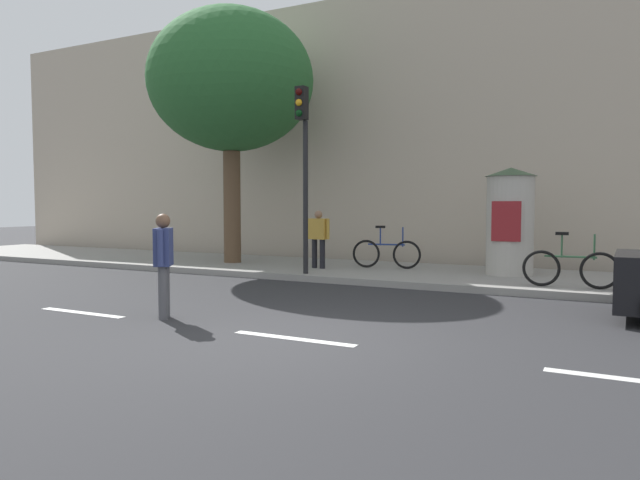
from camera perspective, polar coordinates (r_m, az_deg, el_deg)
ground_plane at (r=7.69m, az=-2.65°, el=-9.78°), size 80.00×80.00×0.00m
sidewalk_curb at (r=14.10m, az=11.68°, el=-3.48°), size 36.00×4.00×0.15m
lane_markings at (r=7.69m, az=-2.65°, el=-9.76°), size 25.80×0.16×0.01m
building_backdrop at (r=18.99m, az=15.94°, el=10.14°), size 36.00×5.00×8.02m
traffic_light at (r=13.46m, az=-1.68°, el=9.01°), size 0.24×0.45×4.33m
poster_column at (r=13.97m, az=18.37°, el=1.85°), size 1.17×1.17×2.48m
street_tree at (r=16.68m, az=-8.85°, el=15.30°), size 4.59×4.59×7.02m
pedestrian_in_light_jacket at (r=9.22m, az=-15.30°, el=-1.71°), size 0.42×0.51×1.63m
pedestrian_tallest at (r=14.65m, az=-0.16°, el=0.56°), size 0.67×0.32×1.48m
bicycle_leaning at (r=14.77m, az=6.61°, el=-1.30°), size 1.75×0.38×1.09m
bicycle_upright at (r=12.22m, az=23.60°, el=-2.56°), size 1.77×0.13×1.09m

